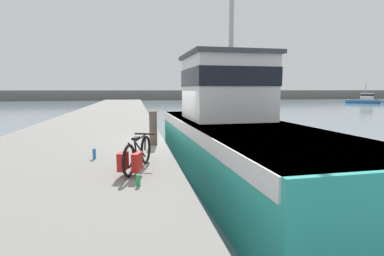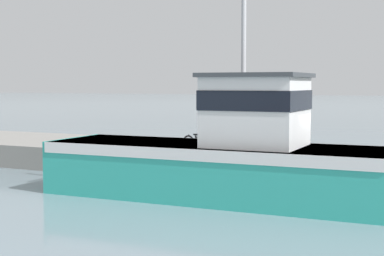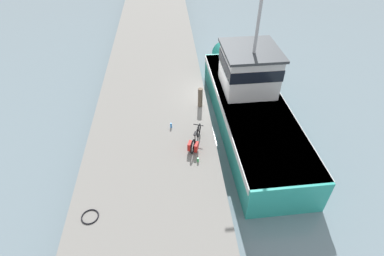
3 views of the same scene
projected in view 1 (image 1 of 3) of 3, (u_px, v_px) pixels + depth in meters
ground_plane at (187, 166)px, 9.98m from camera, size 320.00×320.00×0.00m
dock_pier at (75, 157)px, 9.27m from camera, size 5.52×80.00×0.91m
far_shoreline at (257, 95)px, 78.84m from camera, size 180.00×5.00×2.33m
fishing_boat_main at (233, 132)px, 9.01m from camera, size 3.33×12.04×8.63m
boat_white_moored at (364, 99)px, 54.47m from camera, size 6.18×4.92×3.59m
bicycle_touring at (135, 156)px, 5.94m from camera, size 0.76×1.58×0.69m
mooring_post at (153, 128)px, 8.81m from camera, size 0.23×0.23×1.00m
water_bottle_by_bike at (94, 154)px, 7.08m from camera, size 0.08×0.08×0.24m
water_bottle_on_curb at (138, 180)px, 5.10m from camera, size 0.07×0.07×0.19m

